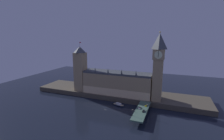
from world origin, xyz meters
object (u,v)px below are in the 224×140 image
object	(u,v)px
car_northbound_lead	(140,108)
street_lamp_near	(133,112)
pedestrian_mid_walk	(146,111)
car_southbound_lead	(143,111)
street_lamp_mid	(147,107)
clock_tower	(158,65)
victoria_tower	(80,69)
pedestrian_near_rail	(135,111)
car_southbound_trail	(146,105)
street_lamp_far	(139,100)
boat_upstream	(119,105)

from	to	relation	value
car_northbound_lead	street_lamp_near	bearing A→B (deg)	-99.08
pedestrian_mid_walk	car_southbound_lead	bearing A→B (deg)	-161.96
street_lamp_mid	car_southbound_lead	bearing A→B (deg)	-133.64
clock_tower	victoria_tower	bearing A→B (deg)	179.06
pedestrian_mid_walk	pedestrian_near_rail	bearing A→B (deg)	-152.06
clock_tower	street_lamp_near	bearing A→B (deg)	-109.00
car_southbound_trail	street_lamp_near	distance (m)	27.00
car_northbound_lead	street_lamp_near	world-z (taller)	street_lamp_near
car_southbound_lead	pedestrian_mid_walk	bearing A→B (deg)	18.04
car_northbound_lead	pedestrian_mid_walk	world-z (taller)	pedestrian_mid_walk
clock_tower	victoria_tower	world-z (taller)	clock_tower
car_southbound_lead	street_lamp_far	bearing A→B (deg)	113.74
boat_upstream	pedestrian_near_rail	bearing A→B (deg)	-42.67
street_lamp_near	clock_tower	bearing A→B (deg)	71.00
clock_tower	pedestrian_near_rail	world-z (taller)	clock_tower
pedestrian_mid_walk	victoria_tower	bearing A→B (deg)	159.19
car_southbound_trail	street_lamp_mid	bearing A→B (deg)	-75.32
clock_tower	pedestrian_near_rail	distance (m)	57.17
pedestrian_mid_walk	street_lamp_near	distance (m)	16.44
street_lamp_far	street_lamp_mid	bearing A→B (deg)	-54.10
pedestrian_near_rail	street_lamp_far	world-z (taller)	street_lamp_far
clock_tower	boat_upstream	world-z (taller)	clock_tower
pedestrian_near_rail	pedestrian_mid_walk	xyz separation A→B (m)	(9.86, 5.23, 0.03)
car_southbound_trail	boat_upstream	xyz separation A→B (m)	(-30.82, 3.23, -5.46)
car_southbound_lead	street_lamp_far	xyz separation A→B (m)	(-7.79, 17.72, 3.13)
victoria_tower	pedestrian_near_rail	size ratio (longest dim) A/B	35.96
car_southbound_trail	clock_tower	bearing A→B (deg)	68.47
victoria_tower	pedestrian_near_rail	bearing A→B (deg)	-26.01
pedestrian_near_rail	boat_upstream	world-z (taller)	pedestrian_near_rail
pedestrian_mid_walk	street_lamp_far	bearing A→B (deg)	121.22
pedestrian_near_rail	street_lamp_near	world-z (taller)	street_lamp_near
street_lamp_near	street_lamp_mid	size ratio (longest dim) A/B	0.91
pedestrian_near_rail	street_lamp_far	bearing A→B (deg)	91.03
street_lamp_mid	clock_tower	bearing A→B (deg)	80.52
pedestrian_near_rail	street_lamp_far	xyz separation A→B (m)	(-0.40, 22.15, 2.88)
pedestrian_near_rail	street_lamp_near	bearing A→B (deg)	-93.14
pedestrian_mid_walk	car_northbound_lead	bearing A→B (deg)	143.86
street_lamp_near	car_southbound_trail	bearing A→B (deg)	73.10
car_southbound_lead	pedestrian_mid_walk	world-z (taller)	pedestrian_mid_walk
car_northbound_lead	pedestrian_mid_walk	size ratio (longest dim) A/B	2.62
street_lamp_far	car_southbound_lead	bearing A→B (deg)	-66.26
car_northbound_lead	car_southbound_lead	xyz separation A→B (m)	(4.93, -6.20, 0.06)
street_lamp_near	boat_upstream	distance (m)	37.95
car_northbound_lead	boat_upstream	bearing A→B (deg)	157.05
clock_tower	pedestrian_near_rail	xyz separation A→B (m)	(-15.52, -38.96, -38.84)
clock_tower	pedestrian_mid_walk	xyz separation A→B (m)	(-5.67, -33.74, -38.81)
car_southbound_lead	pedestrian_near_rail	bearing A→B (deg)	-149.10
street_lamp_near	street_lamp_far	distance (m)	29.44
car_northbound_lead	street_lamp_mid	distance (m)	9.17
victoria_tower	boat_upstream	xyz separation A→B (m)	(59.74, -18.98, -33.70)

